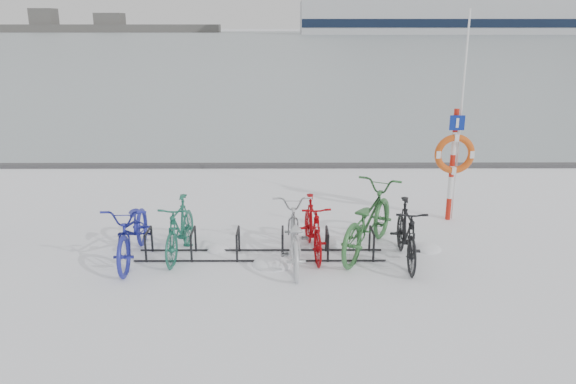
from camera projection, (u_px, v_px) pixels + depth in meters
name	position (u px, v px, depth m)	size (l,w,h in m)	color
ground	(260.00, 256.00, 9.11)	(900.00, 900.00, 0.00)	white
ice_sheet	(284.00, 38.00, 157.58)	(400.00, 298.00, 0.02)	#A5B3BA
quay_edge	(270.00, 166.00, 14.75)	(400.00, 0.25, 0.10)	#3F3F42
bike_rack	(260.00, 246.00, 9.06)	(4.00, 0.48, 0.46)	black
lifebuoy_station	(454.00, 154.00, 10.41)	(0.75, 0.22, 3.88)	#B71B0E
cruise_ferry	(484.00, 0.00, 206.18)	(136.65, 25.78, 44.90)	silver
shoreline	(19.00, 26.00, 256.87)	(180.00, 12.00, 9.50)	#4D4D4D
bike_0	(133.00, 228.00, 8.91)	(0.68, 1.94, 1.02)	navy
bike_1	(180.00, 226.00, 9.06)	(0.46, 1.62, 0.98)	#1A5C48
bike_2	(294.00, 233.00, 8.75)	(0.65, 1.85, 0.97)	#B2B6BA
bike_3	(313.00, 225.00, 9.12)	(0.45, 1.61, 0.97)	#930408
bike_4	(367.00, 218.00, 9.21)	(0.76, 2.18, 1.14)	#306834
bike_5	(407.00, 231.00, 8.81)	(0.47, 1.67, 1.01)	black
snow_drifts	(309.00, 254.00, 9.22)	(3.96, 1.42, 0.22)	white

